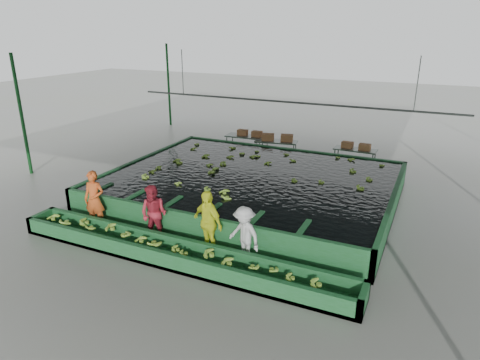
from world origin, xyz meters
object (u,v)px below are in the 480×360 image
at_px(box_stack_right, 356,149).
at_px(packing_table_mid, 276,150).
at_px(worker_c, 208,223).
at_px(flotation_tank, 252,186).
at_px(worker_a, 95,199).
at_px(worker_d, 244,235).
at_px(worker_b, 154,214).
at_px(box_stack_left, 250,136).
at_px(sorting_trough, 175,253).
at_px(box_stack_mid, 277,141).
at_px(packing_table_left, 247,145).
at_px(packing_table_right, 355,158).

bearing_deg(box_stack_right, packing_table_mid, -174.70).
xyz_separation_m(worker_c, box_stack_right, (2.17, 9.59, -0.09)).
relative_size(flotation_tank, packing_table_mid, 5.10).
distance_m(flotation_tank, worker_c, 4.36).
xyz_separation_m(worker_a, box_stack_right, (6.18, 9.59, -0.07)).
distance_m(worker_d, packing_table_mid, 9.61).
xyz_separation_m(worker_b, packing_table_mid, (0.32, 9.25, -0.41)).
distance_m(worker_c, box_stack_left, 9.89).
bearing_deg(worker_b, packing_table_mid, 82.93).
relative_size(sorting_trough, worker_b, 5.87).
relative_size(packing_table_mid, box_stack_mid, 1.35).
bearing_deg(box_stack_mid, worker_c, -81.30).
bearing_deg(worker_a, packing_table_left, 72.24).
bearing_deg(sorting_trough, packing_table_mid, 95.08).
height_order(worker_a, worker_c, worker_c).
distance_m(worker_b, packing_table_mid, 9.27).
bearing_deg(box_stack_right, worker_b, -112.41).
height_order(worker_a, packing_table_mid, worker_a).
distance_m(worker_c, box_stack_right, 9.83).
distance_m(worker_b, box_stack_right, 10.37).
relative_size(worker_d, box_stack_mid, 1.09).
xyz_separation_m(worker_d, packing_table_mid, (-2.56, 9.25, -0.35)).
bearing_deg(worker_a, box_stack_right, 45.28).
bearing_deg(packing_table_right, worker_b, -112.38).
height_order(worker_b, worker_d, worker_b).
distance_m(flotation_tank, worker_a, 5.53).
xyz_separation_m(worker_b, worker_d, (2.88, 0.00, -0.06)).
distance_m(packing_table_left, box_stack_right, 5.23).
bearing_deg(packing_table_left, box_stack_right, 1.93).
relative_size(worker_c, packing_table_mid, 0.95).
height_order(worker_b, box_stack_right, worker_b).
bearing_deg(flotation_tank, box_stack_right, 62.63).
bearing_deg(box_stack_mid, worker_b, -92.24).
bearing_deg(sorting_trough, packing_table_left, 103.64).
distance_m(worker_a, packing_table_right, 11.40).
xyz_separation_m(flotation_tank, worker_c, (0.57, -4.30, 0.48)).
relative_size(sorting_trough, packing_table_right, 5.43).
relative_size(flotation_tank, worker_b, 5.87).
relative_size(packing_table_left, box_stack_right, 1.63).
distance_m(flotation_tank, box_stack_mid, 5.06).
xyz_separation_m(sorting_trough, worker_c, (0.57, 0.80, 0.68)).
distance_m(packing_table_right, box_stack_left, 5.11).
relative_size(worker_a, box_stack_mid, 1.26).
xyz_separation_m(worker_c, box_stack_mid, (-1.42, 9.27, -0.03)).
relative_size(worker_b, packing_table_right, 0.93).
bearing_deg(box_stack_left, box_stack_mid, -6.81).
bearing_deg(worker_b, box_stack_right, 62.52).
bearing_deg(sorting_trough, packing_table_right, 75.27).
height_order(packing_table_mid, box_stack_left, box_stack_left).
distance_m(packing_table_left, box_stack_left, 0.49).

